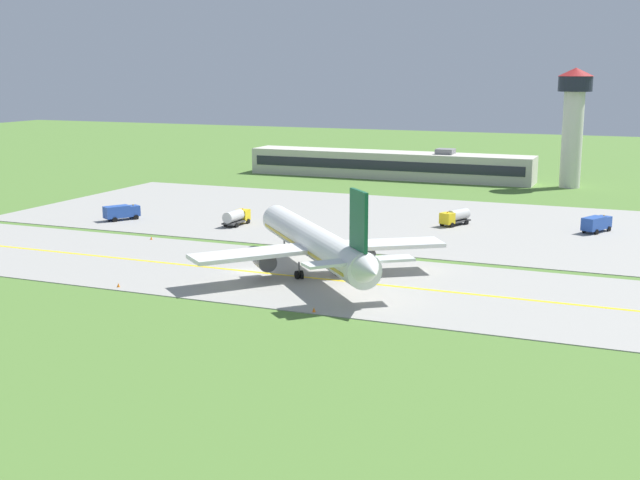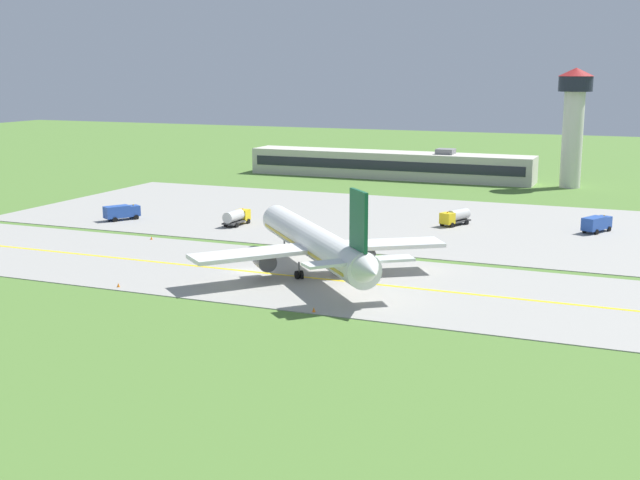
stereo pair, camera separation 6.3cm
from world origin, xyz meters
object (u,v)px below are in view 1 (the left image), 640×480
(airplane_lead, at_px, (315,243))
(control_tower, at_px, (573,116))
(service_truck_fuel, at_px, (596,223))
(service_truck_pushback, at_px, (236,217))
(service_truck_catering, at_px, (121,212))
(service_truck_baggage, at_px, (455,217))

(airplane_lead, relative_size, control_tower, 1.26)
(airplane_lead, bearing_deg, control_tower, 77.56)
(service_truck_fuel, relative_size, service_truck_pushback, 1.04)
(service_truck_catering, bearing_deg, service_truck_baggage, 17.59)
(airplane_lead, bearing_deg, service_truck_pushback, 133.94)
(service_truck_baggage, height_order, service_truck_catering, service_truck_baggage)
(service_truck_baggage, distance_m, service_truck_catering, 56.32)
(service_truck_baggage, xyz_separation_m, service_truck_catering, (-53.69, -17.02, -0.00))
(service_truck_baggage, bearing_deg, airplane_lead, -101.84)
(service_truck_fuel, xyz_separation_m, control_tower, (-9.60, 51.75, 14.00))
(airplane_lead, height_order, service_truck_pushback, airplane_lead)
(airplane_lead, bearing_deg, service_truck_catering, 153.43)
(control_tower, bearing_deg, service_truck_fuel, -79.49)
(service_truck_baggage, bearing_deg, control_tower, 77.11)
(service_truck_catering, height_order, service_truck_pushback, service_truck_pushback)
(service_truck_baggage, relative_size, service_truck_pushback, 1.04)
(airplane_lead, xyz_separation_m, control_tower, (20.75, 94.03, 11.41))
(service_truck_baggage, bearing_deg, service_truck_pushback, -157.52)
(service_truck_fuel, xyz_separation_m, service_truck_catering, (-75.72, -19.60, 0.00))
(service_truck_baggage, height_order, service_truck_fuel, service_truck_baggage)
(airplane_lead, xyz_separation_m, service_truck_pushback, (-24.98, 25.92, -2.60))
(airplane_lead, relative_size, service_truck_baggage, 5.12)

